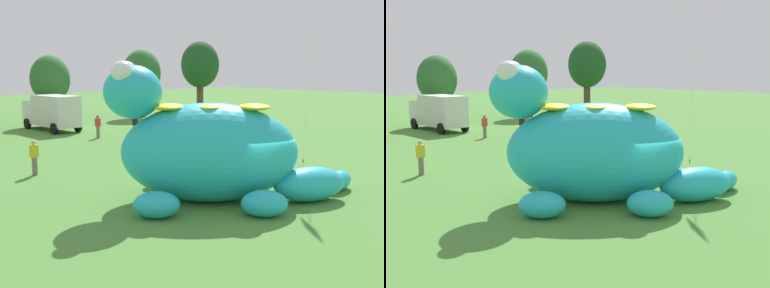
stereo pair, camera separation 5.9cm
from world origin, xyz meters
TOP-DOWN VIEW (x-y plane):
  - ground_plane at (0.00, 0.00)m, footprint 160.00×160.00m
  - giant_inflatable_creature at (-1.25, 1.35)m, footprint 10.04×7.70m
  - box_truck at (3.28, 25.31)m, footprint 2.63×6.50m
  - tree_centre_left at (4.96, 28.99)m, footprint 3.56×3.56m
  - tree_centre at (15.22, 29.21)m, footprint 3.98×3.98m
  - tree_centre_right at (26.30, 32.34)m, footprint 4.76×4.76m
  - spectator_near_inflatable at (6.45, 17.73)m, footprint 0.38×0.26m
  - spectator_mid_field at (3.97, 18.97)m, footprint 0.38×0.26m
  - spectator_wandering at (8.54, 12.49)m, footprint 0.38×0.26m
  - spectator_far_side at (-4.58, 10.18)m, footprint 0.38×0.26m

SIDE VIEW (x-z plane):
  - ground_plane at x=0.00m, z-range 0.00..0.00m
  - spectator_near_inflatable at x=6.45m, z-range 0.00..1.71m
  - spectator_mid_field at x=3.97m, z-range 0.00..1.71m
  - spectator_wandering at x=8.54m, z-range 0.00..1.71m
  - spectator_far_side at x=-4.58m, z-range 0.00..1.71m
  - box_truck at x=3.28m, z-range 0.13..3.08m
  - giant_inflatable_creature at x=-1.25m, z-range -0.73..4.69m
  - tree_centre_left at x=4.96m, z-range 0.97..7.29m
  - tree_centre at x=15.22m, z-range 1.09..8.16m
  - tree_centre_right at x=26.30m, z-range 1.30..9.75m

